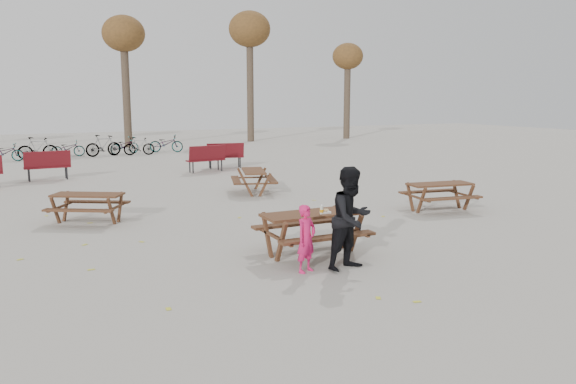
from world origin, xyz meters
name	(u,v)px	position (x,y,z in m)	size (l,w,h in m)	color
ground	(312,254)	(0.00, 0.00, 0.00)	(80.00, 80.00, 0.00)	gray
main_picnic_table	(312,223)	(0.00, 0.00, 0.59)	(1.80, 1.45, 0.78)	#3D2116
food_tray	(325,212)	(0.19, -0.16, 0.79)	(0.18, 0.11, 0.04)	white
bread_roll	(325,210)	(0.19, -0.16, 0.83)	(0.14, 0.06, 0.05)	tan
soda_bottle	(322,210)	(0.09, -0.19, 0.85)	(0.07, 0.07, 0.17)	silver
child	(306,239)	(-0.57, -0.89, 0.56)	(0.41, 0.27, 1.12)	#D71A5D
adult	(351,218)	(0.17, -1.06, 0.86)	(0.84, 0.65, 1.72)	black
picnic_table_east	(439,197)	(4.80, 2.17, 0.35)	(1.62, 1.31, 0.70)	#3D2116
picnic_table_north	(88,208)	(-3.37, 4.52, 0.33)	(1.55, 1.25, 0.67)	#3D2116
picnic_table_far	(254,181)	(1.58, 6.69, 0.34)	(1.59, 1.28, 0.69)	#3D2116
park_bench_row	(123,162)	(-1.33, 12.06, 0.52)	(10.35, 2.13, 1.03)	maroon
bicycle_row	(97,147)	(-1.31, 19.94, 0.46)	(9.27, 2.27, 1.05)	black
tree_row	(120,38)	(0.90, 25.15, 6.19)	(32.17, 3.52, 8.26)	#382B21
fallen_leaves	(279,224)	(0.50, 2.50, 0.00)	(11.00, 11.00, 0.01)	gold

